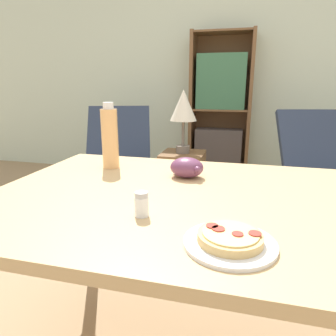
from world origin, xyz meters
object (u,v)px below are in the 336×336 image
Objects in this scene: lounge_chair_near at (118,173)px; table_lamp at (183,108)px; drink_bottle at (110,138)px; salt_shaker at (142,204)px; side_table at (182,185)px; grape_bunch at (187,167)px; pizza_on_plate at (230,240)px; lounge_chair_far at (321,189)px; bookshelf at (220,116)px.

lounge_chair_near is 0.90m from table_lamp.
salt_shaker is at bearing -56.45° from drink_bottle.
side_table is at bearing -30.84° from lounge_chair_near.
grape_bunch is 1.69m from lounge_chair_near.
pizza_on_plate is 0.27m from salt_shaker.
lounge_chair_far is 1.61× the size of side_table.
pizza_on_plate is at bearing -122.58° from lounge_chair_far.
salt_shaker is (0.30, -0.45, -0.10)m from drink_bottle.
bookshelf reaches higher than salt_shaker.
side_table is (0.64, -0.14, -0.01)m from lounge_chair_near.
side_table is 1.10× the size of table_lamp.
salt_shaker reaches higher than side_table.
pizza_on_plate is 0.43× the size of table_lamp.
pizza_on_plate is at bearing -75.04° from side_table.
lounge_chair_far is (0.64, 1.83, -0.45)m from pizza_on_plate.
bookshelf is (-0.00, 2.66, -0.01)m from salt_shaker.
lounge_chair_far is at bearing 70.75° from pizza_on_plate.
bookshelf reaches higher than grape_bunch.
lounge_chair_far is 1.10m from side_table.
table_lamp is at bearing 173.59° from lounge_chair_far.
drink_bottle is 1.29m from side_table.
lounge_chair_far reaches higher than side_table.
bookshelf is 3.26× the size of table_lamp.
side_table is (-0.26, 1.20, -0.49)m from grape_bunch.
side_table is (-1.09, -0.13, -0.01)m from lounge_chair_far.
drink_bottle is (-0.55, 0.56, 0.12)m from pizza_on_plate.
bookshelf is 1.19m from side_table.
lounge_chair_far is 1.26m from table_lamp.
bookshelf reaches higher than table_lamp.
pizza_on_plate is 0.39× the size of side_table.
drink_bottle reaches higher than salt_shaker.
salt_shaker is 2.00m from lounge_chair_far.
salt_shaker is at bearing -130.55° from lounge_chair_far.
lounge_chair_near is 0.56× the size of bookshelf.
pizza_on_plate is at bearing -75.04° from table_lamp.
lounge_chair_far is (1.73, -0.01, 0.00)m from lounge_chair_near.
drink_bottle is at bearing -146.38° from lounge_chair_far.
lounge_chair_near and lounge_chair_far have the same top height.
bookshelf is at bearing 95.24° from pizza_on_plate.
table_lamp reaches higher than drink_bottle.
pizza_on_plate is 0.24× the size of lounge_chair_near.
salt_shaker is 1.61m from table_lamp.
lounge_chair_near is at bearing 112.97° from drink_bottle.
lounge_chair_far is (1.19, 1.27, -0.57)m from drink_bottle.
lounge_chair_near is at bearing 120.74° from pizza_on_plate.
salt_shaker is (-0.25, 0.10, 0.02)m from pizza_on_plate.
grape_bunch is 0.37m from drink_bottle.
drink_bottle reaches higher than side_table.
pizza_on_plate is 0.13× the size of bookshelf.
drink_bottle is 2.23m from bookshelf.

